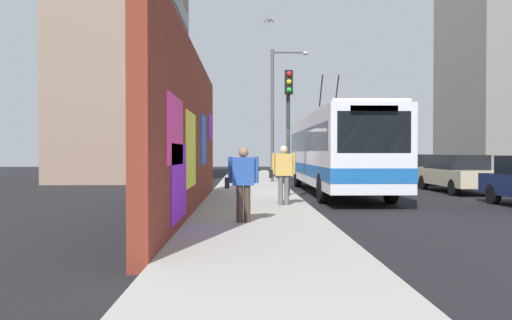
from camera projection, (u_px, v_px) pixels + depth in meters
The scene contains 13 objects.
ground_plane at pixel (296, 198), 17.60m from camera, with size 80.00×80.00×0.00m, color black.
sidewalk_slab at pixel (253, 196), 17.57m from camera, with size 48.00×3.20×0.15m, color #9E9B93.
graffiti_wall at pixel (191, 133), 12.99m from camera, with size 13.01×0.32×4.40m.
building_far_left at pixel (126, 46), 29.44m from camera, with size 9.78×6.58×16.47m.
city_bus at pixel (335, 149), 19.57m from camera, with size 11.83×2.54×5.03m.
parked_car_champagne at pixel (456, 172), 20.21m from camera, with size 4.78×1.81×1.58m.
parked_car_dark_gray at pixel (411, 168), 25.75m from camera, with size 4.46×1.95×1.58m.
parked_car_black at pixel (380, 165), 31.60m from camera, with size 4.45×1.84×1.58m.
pedestrian_near_wall at pixel (243, 179), 10.46m from camera, with size 0.22×0.74×1.64m.
pedestrian_at_curb at pixel (283, 170), 13.91m from camera, with size 0.23×0.76×1.72m.
traffic_light at pixel (288, 112), 16.95m from camera, with size 0.49×0.28×4.44m.
street_lamp at pixel (276, 106), 25.26m from camera, with size 0.44×1.97×6.95m.
flying_pigeons at pixel (269, 20), 22.77m from camera, with size 0.32×0.51×0.19m.
Camera 1 is at (-17.54, 1.88, 1.67)m, focal length 33.70 mm.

